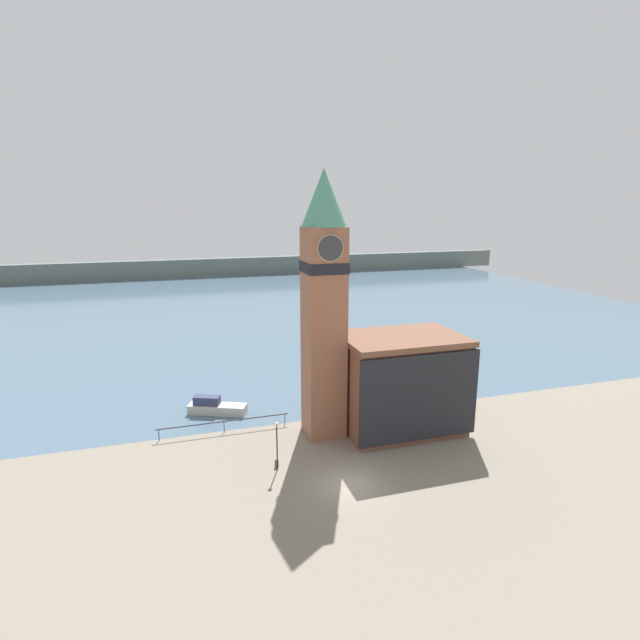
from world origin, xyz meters
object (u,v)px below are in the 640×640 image
(clock_tower, at_px, (324,300))
(lamp_post, at_px, (277,437))
(boat_near, at_px, (215,407))
(pier_building, at_px, (401,383))
(mooring_bollard_near, at_px, (277,463))

(clock_tower, relative_size, lamp_post, 5.81)
(lamp_post, bearing_deg, clock_tower, 43.11)
(boat_near, distance_m, lamp_post, 12.87)
(pier_building, bearing_deg, clock_tower, 171.64)
(pier_building, distance_m, lamp_post, 13.06)
(mooring_bollard_near, bearing_deg, clock_tower, 40.99)
(pier_building, height_order, mooring_bollard_near, pier_building)
(clock_tower, bearing_deg, boat_near, 141.14)
(boat_near, bearing_deg, lamp_post, -50.72)
(clock_tower, relative_size, pier_building, 2.12)
(pier_building, height_order, lamp_post, pier_building)
(mooring_bollard_near, bearing_deg, boat_near, 107.00)
(lamp_post, bearing_deg, boat_near, 106.46)
(pier_building, xyz_separation_m, mooring_bollard_near, (-12.33, -3.59, -4.04))
(clock_tower, xyz_separation_m, boat_near, (-8.92, 7.19, -11.52))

